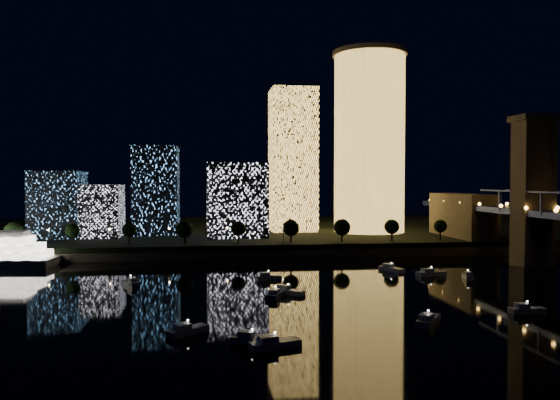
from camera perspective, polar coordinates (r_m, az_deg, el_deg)
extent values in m
plane|color=black|center=(127.46, 11.98, -10.92)|extent=(520.00, 520.00, 0.00)
cube|color=black|center=(281.27, 0.88, -3.28)|extent=(420.00, 160.00, 5.00)
cube|color=#6B5E4C|center=(205.07, 4.18, -5.54)|extent=(420.00, 6.00, 3.00)
cylinder|color=#FFBE51|center=(255.27, 9.30, 5.76)|extent=(32.00, 32.00, 80.53)
cylinder|color=#6B5E4C|center=(261.26, 9.36, 14.83)|extent=(34.00, 34.00, 2.00)
cube|color=#FFBE51|center=(257.33, 1.34, 4.18)|extent=(20.86, 20.86, 66.36)
cube|color=white|center=(231.37, -4.54, 0.04)|extent=(25.20, 21.32, 31.02)
cube|color=#5BA6F8|center=(249.32, -12.79, 1.01)|extent=(19.31, 25.10, 38.62)
cube|color=white|center=(241.93, -18.75, -1.07)|extent=(21.81, 19.82, 21.81)
cube|color=#5BA6F8|center=(244.47, -22.15, -0.42)|extent=(19.61, 21.57, 27.45)
cube|color=#6B5E4C|center=(198.38, 24.93, 0.54)|extent=(11.00, 9.00, 48.00)
cube|color=#6B5E4C|center=(199.40, 25.03, 7.74)|extent=(13.00, 11.00, 2.00)
cube|color=#6B5E4C|center=(242.51, 18.48, -2.10)|extent=(12.00, 40.00, 23.00)
cube|color=navy|center=(184.01, 25.96, -0.35)|extent=(0.50, 0.50, 7.00)
cube|color=navy|center=(204.39, 22.22, -0.08)|extent=(0.50, 0.50, 7.00)
sphere|color=#FFA738|center=(191.36, 24.33, -0.75)|extent=(1.20, 1.20, 1.20)
sphere|color=#FFA738|center=(230.67, 18.38, -0.24)|extent=(1.20, 1.20, 1.20)
cube|color=silver|center=(202.38, -26.09, -3.18)|extent=(9.67, 7.76, 2.00)
cube|color=silver|center=(130.61, 24.41, -10.47)|extent=(7.68, 2.52, 1.20)
cube|color=silver|center=(129.79, 23.98, -10.05)|extent=(2.70, 2.02, 1.00)
sphere|color=white|center=(130.19, 24.42, -9.61)|extent=(0.36, 0.36, 0.36)
cube|color=silver|center=(138.61, 0.88, -9.57)|extent=(8.25, 7.29, 1.20)
cube|color=silver|center=(139.00, 0.42, -9.07)|extent=(3.66, 3.53, 1.00)
sphere|color=white|center=(138.22, 0.88, -8.76)|extent=(0.36, 0.36, 0.36)
cube|color=silver|center=(155.86, -15.33, -8.35)|extent=(5.67, 7.62, 1.20)
cube|color=silver|center=(154.65, -15.18, -8.01)|extent=(2.94, 3.20, 1.00)
sphere|color=white|center=(155.51, -15.34, -7.62)|extent=(0.36, 0.36, 0.36)
cube|color=silver|center=(105.25, -9.60, -13.34)|extent=(8.00, 7.07, 1.20)
cube|color=silver|center=(104.27, -10.16, -12.87)|extent=(3.55, 3.42, 1.00)
sphere|color=white|center=(104.74, -9.61, -12.29)|extent=(0.36, 0.36, 0.36)
cube|color=silver|center=(171.21, 15.52, -7.42)|extent=(9.48, 4.47, 1.20)
cube|color=silver|center=(170.30, 15.14, -7.09)|extent=(3.56, 2.89, 1.00)
sphere|color=white|center=(170.90, 15.53, -6.76)|extent=(0.36, 0.36, 0.36)
cube|color=silver|center=(176.67, 11.57, -7.09)|extent=(6.31, 9.33, 1.20)
cube|color=silver|center=(177.46, 11.27, -6.69)|extent=(3.41, 3.81, 1.00)
sphere|color=white|center=(176.36, 11.57, -6.45)|extent=(0.36, 0.36, 0.36)
cube|color=silver|center=(97.96, -2.91, -14.49)|extent=(7.70, 5.82, 1.20)
cube|color=silver|center=(98.12, -3.53, -13.79)|extent=(3.25, 3.00, 1.00)
sphere|color=white|center=(97.42, -2.92, -13.36)|extent=(0.36, 0.36, 0.36)
cube|color=silver|center=(168.89, 19.04, -7.58)|extent=(3.84, 7.08, 1.20)
cube|color=silver|center=(167.73, 19.11, -7.27)|extent=(2.31, 2.74, 1.00)
sphere|color=white|center=(168.57, 19.04, -6.91)|extent=(0.36, 0.36, 0.36)
cube|color=silver|center=(158.41, -1.21, -8.11)|extent=(7.72, 3.87, 1.20)
cube|color=silver|center=(157.88, -1.60, -7.74)|extent=(2.93, 2.42, 1.00)
sphere|color=white|center=(158.07, -1.21, -7.39)|extent=(0.36, 0.36, 0.36)
cube|color=silver|center=(114.98, 15.23, -12.06)|extent=(7.64, 8.59, 1.20)
cube|color=silver|center=(113.49, 15.05, -11.68)|extent=(3.69, 3.81, 1.00)
sphere|color=white|center=(114.52, 15.24, -11.09)|extent=(0.36, 0.36, 0.36)
cube|color=silver|center=(135.36, -0.46, -9.85)|extent=(5.87, 8.94, 1.20)
cube|color=silver|center=(133.93, -0.61, -9.50)|extent=(3.22, 3.62, 1.00)
sphere|color=white|center=(134.97, -0.46, -9.02)|extent=(0.36, 0.36, 0.36)
cube|color=silver|center=(96.03, -0.53, -14.83)|extent=(9.34, 5.23, 1.20)
cube|color=silver|center=(95.22, -1.29, -14.29)|extent=(3.64, 3.09, 1.00)
sphere|color=white|center=(95.47, -0.53, -13.68)|extent=(0.36, 0.36, 0.36)
cylinder|color=black|center=(216.87, -26.02, -3.87)|extent=(0.70, 0.70, 4.00)
sphere|color=black|center=(216.55, -26.04, -2.95)|extent=(6.86, 6.86, 6.86)
cylinder|color=black|center=(211.47, -20.86, -3.94)|extent=(0.70, 0.70, 4.00)
sphere|color=black|center=(211.14, -20.87, -2.99)|extent=(5.18, 5.18, 5.18)
cylinder|color=black|center=(207.86, -15.47, -3.98)|extent=(0.70, 0.70, 4.00)
sphere|color=black|center=(207.53, -15.48, -3.02)|extent=(5.22, 5.22, 5.22)
cylinder|color=black|center=(206.14, -9.94, -3.99)|extent=(0.70, 0.70, 4.00)
sphere|color=black|center=(205.81, -9.94, -3.02)|extent=(6.33, 6.33, 6.33)
cylinder|color=black|center=(206.35, -4.36, -3.96)|extent=(0.70, 0.70, 4.00)
sphere|color=black|center=(206.02, -4.37, -2.99)|extent=(5.60, 5.60, 5.60)
cylinder|color=black|center=(208.49, 1.14, -3.89)|extent=(0.70, 0.70, 4.00)
sphere|color=black|center=(208.16, 1.14, -2.93)|extent=(6.33, 6.33, 6.33)
cylinder|color=black|center=(212.50, 6.49, -3.79)|extent=(0.70, 0.70, 4.00)
sphere|color=black|center=(212.17, 6.49, -2.85)|extent=(6.50, 6.50, 6.50)
cylinder|color=black|center=(218.27, 11.60, -3.67)|extent=(0.70, 0.70, 4.00)
sphere|color=black|center=(217.96, 11.60, -2.75)|extent=(5.84, 5.84, 5.84)
cylinder|color=black|center=(225.68, 16.40, -3.52)|extent=(0.70, 0.70, 4.00)
sphere|color=black|center=(225.37, 16.41, -2.64)|extent=(5.11, 5.11, 5.11)
cylinder|color=black|center=(219.66, -23.05, -3.62)|extent=(0.24, 0.24, 5.00)
sphere|color=#FFCC7F|center=(219.41, -23.06, -2.89)|extent=(0.70, 0.70, 0.70)
cylinder|color=black|center=(214.92, -17.37, -3.67)|extent=(0.24, 0.24, 5.00)
sphere|color=#FFCC7F|center=(214.66, -17.38, -2.93)|extent=(0.70, 0.70, 0.70)
cylinder|color=black|center=(212.36, -11.50, -3.69)|extent=(0.24, 0.24, 5.00)
sphere|color=#FFCC7F|center=(212.10, -11.50, -2.94)|extent=(0.70, 0.70, 0.70)
cylinder|color=black|center=(212.07, -5.54, -3.67)|extent=(0.24, 0.24, 5.00)
sphere|color=#FFCC7F|center=(211.81, -5.55, -2.91)|extent=(0.70, 0.70, 0.70)
cylinder|color=black|center=(214.05, 0.36, -3.60)|extent=(0.24, 0.24, 5.00)
sphere|color=#FFCC7F|center=(213.79, 0.36, -2.86)|extent=(0.70, 0.70, 0.70)
cylinder|color=black|center=(218.24, 6.10, -3.51)|extent=(0.24, 0.24, 5.00)
sphere|color=#FFCC7F|center=(217.99, 6.10, -2.77)|extent=(0.70, 0.70, 0.70)
cylinder|color=black|center=(224.52, 11.57, -3.38)|extent=(0.24, 0.24, 5.00)
sphere|color=#FFCC7F|center=(224.28, 11.57, -2.67)|extent=(0.70, 0.70, 0.70)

